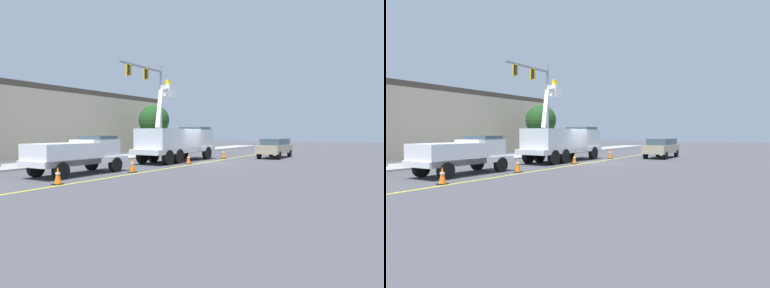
{
  "view_description": "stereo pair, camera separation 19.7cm",
  "coord_description": "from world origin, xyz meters",
  "views": [
    {
      "loc": [
        -22.2,
        -13.15,
        2.27
      ],
      "look_at": [
        -1.1,
        0.51,
        1.4
      ],
      "focal_mm": 32.35,
      "sensor_mm": 36.0,
      "label": 1
    },
    {
      "loc": [
        -22.09,
        -13.32,
        2.27
      ],
      "look_at": [
        -1.1,
        0.51,
        1.4
      ],
      "focal_mm": 32.35,
      "sensor_mm": 36.0,
      "label": 2
    }
  ],
  "objects": [
    {
      "name": "lane_centre_stripe",
      "position": [
        0.0,
        0.0,
        0.0
      ],
      "size": [
        49.97,
        2.12,
        0.01
      ],
      "primitive_type": "cube",
      "rotation": [
        0.0,
        0.0,
        0.04
      ],
      "color": "yellow",
      "rests_on": "ground"
    },
    {
      "name": "sidewalk_far_side",
      "position": [
        -0.34,
        8.65,
        0.06
      ],
      "size": [
        60.1,
        5.95,
        0.12
      ],
      "primitive_type": "cube",
      "rotation": [
        0.0,
        0.0,
        0.04
      ],
      "color": "#9E9E99",
      "rests_on": "ground"
    },
    {
      "name": "traffic_signal_mast",
      "position": [
        3.05,
        7.77,
        6.04
      ],
      "size": [
        6.02,
        0.66,
        8.78
      ],
      "color": "gray",
      "rests_on": "ground"
    },
    {
      "name": "utility_bucket_truck",
      "position": [
        -0.28,
        2.38,
        1.6
      ],
      "size": [
        8.29,
        3.38,
        6.52
      ],
      "color": "silver",
      "rests_on": "ground"
    },
    {
      "name": "service_pickup_truck",
      "position": [
        -10.1,
        1.96,
        1.12
      ],
      "size": [
        5.68,
        2.37,
        2.06
      ],
      "color": "white",
      "rests_on": "ground"
    },
    {
      "name": "traffic_cone_mid_front",
      "position": [
        -7.74,
        0.2,
        0.41
      ],
      "size": [
        0.4,
        0.4,
        0.84
      ],
      "color": "black",
      "rests_on": "ground"
    },
    {
      "name": "passing_minivan",
      "position": [
        7.29,
        -2.78,
        0.97
      ],
      "size": [
        4.87,
        2.1,
        1.69
      ],
      "color": "tan",
      "rests_on": "ground"
    },
    {
      "name": "ground",
      "position": [
        0.0,
        0.0,
        0.0
      ],
      "size": [
        120.0,
        120.0,
        0.0
      ],
      "primitive_type": "plane",
      "color": "#47474C"
    },
    {
      "name": "street_tree_right",
      "position": [
        6.37,
        10.15,
        3.51
      ],
      "size": [
        3.27,
        3.27,
        5.17
      ],
      "color": "brown",
      "rests_on": "ground"
    },
    {
      "name": "commercial_building_backdrop",
      "position": [
        -1.16,
        16.84,
        3.2
      ],
      "size": [
        26.98,
        7.38,
        6.41
      ],
      "color": "beige",
      "rests_on": "ground"
    },
    {
      "name": "traffic_cone_mid_rear",
      "position": [
        -1.72,
        0.41,
        0.36
      ],
      "size": [
        0.4,
        0.4,
        0.73
      ],
      "color": "black",
      "rests_on": "ground"
    },
    {
      "name": "traffic_cone_trailing",
      "position": [
        4.11,
        0.64,
        0.43
      ],
      "size": [
        0.4,
        0.4,
        0.88
      ],
      "color": "black",
      "rests_on": "ground"
    },
    {
      "name": "traffic_cone_leading",
      "position": [
        -12.88,
        -0.22,
        0.39
      ],
      "size": [
        0.4,
        0.4,
        0.78
      ],
      "color": "black",
      "rests_on": "ground"
    }
  ]
}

